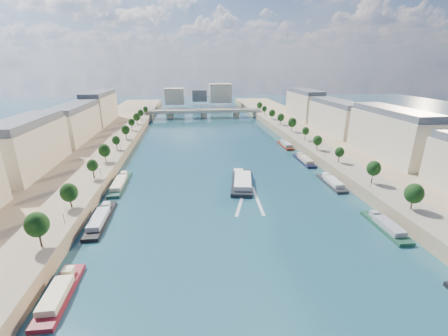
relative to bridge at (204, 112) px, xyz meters
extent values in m
plane|color=#0D2B39|center=(0.00, -139.28, -5.08)|extent=(700.00, 700.00, 0.00)
cube|color=#9E8460|center=(-72.00, -139.28, -2.58)|extent=(44.00, 520.00, 5.00)
cube|color=#9E8460|center=(72.00, -139.28, -2.58)|extent=(44.00, 520.00, 5.00)
cube|color=gray|center=(-57.00, -139.28, -0.03)|extent=(14.00, 520.00, 0.10)
cube|color=gray|center=(57.00, -139.28, -0.03)|extent=(14.00, 520.00, 0.10)
cylinder|color=#382B1E|center=(-55.00, -221.28, 1.83)|extent=(0.50, 0.50, 3.82)
ellipsoid|color=black|center=(-55.00, -221.28, 5.42)|extent=(4.80, 4.80, 5.52)
cylinder|color=#382B1E|center=(-55.00, -197.28, 1.83)|extent=(0.50, 0.50, 3.82)
ellipsoid|color=black|center=(-55.00, -197.28, 5.42)|extent=(4.80, 4.80, 5.52)
cylinder|color=#382B1E|center=(-55.00, -173.28, 1.83)|extent=(0.50, 0.50, 3.82)
ellipsoid|color=black|center=(-55.00, -173.28, 5.42)|extent=(4.80, 4.80, 5.52)
cylinder|color=#382B1E|center=(-55.00, -149.28, 1.83)|extent=(0.50, 0.50, 3.82)
ellipsoid|color=black|center=(-55.00, -149.28, 5.42)|extent=(4.80, 4.80, 5.52)
cylinder|color=#382B1E|center=(-55.00, -125.28, 1.83)|extent=(0.50, 0.50, 3.82)
ellipsoid|color=black|center=(-55.00, -125.28, 5.42)|extent=(4.80, 4.80, 5.52)
cylinder|color=#382B1E|center=(-55.00, -101.28, 1.83)|extent=(0.50, 0.50, 3.82)
ellipsoid|color=black|center=(-55.00, -101.28, 5.42)|extent=(4.80, 4.80, 5.52)
cylinder|color=#382B1E|center=(-55.00, -77.28, 1.83)|extent=(0.50, 0.50, 3.82)
ellipsoid|color=black|center=(-55.00, -77.28, 5.42)|extent=(4.80, 4.80, 5.52)
cylinder|color=#382B1E|center=(-55.00, -53.28, 1.83)|extent=(0.50, 0.50, 3.82)
ellipsoid|color=black|center=(-55.00, -53.28, 5.42)|extent=(4.80, 4.80, 5.52)
cylinder|color=#382B1E|center=(-55.00, -29.28, 1.83)|extent=(0.50, 0.50, 3.82)
ellipsoid|color=black|center=(-55.00, -29.28, 5.42)|extent=(4.80, 4.80, 5.52)
cylinder|color=#382B1E|center=(-55.00, -5.28, 1.83)|extent=(0.50, 0.50, 3.82)
ellipsoid|color=black|center=(-55.00, -5.28, 5.42)|extent=(4.80, 4.80, 5.52)
cylinder|color=#382B1E|center=(55.00, -213.28, 1.83)|extent=(0.50, 0.50, 3.82)
ellipsoid|color=black|center=(55.00, -213.28, 5.42)|extent=(4.80, 4.80, 5.52)
cylinder|color=#382B1E|center=(55.00, -189.28, 1.83)|extent=(0.50, 0.50, 3.82)
ellipsoid|color=black|center=(55.00, -189.28, 5.42)|extent=(4.80, 4.80, 5.52)
cylinder|color=#382B1E|center=(55.00, -165.28, 1.83)|extent=(0.50, 0.50, 3.82)
ellipsoid|color=black|center=(55.00, -165.28, 5.42)|extent=(4.80, 4.80, 5.52)
cylinder|color=#382B1E|center=(55.00, -141.28, 1.83)|extent=(0.50, 0.50, 3.82)
ellipsoid|color=black|center=(55.00, -141.28, 5.42)|extent=(4.80, 4.80, 5.52)
cylinder|color=#382B1E|center=(55.00, -117.28, 1.83)|extent=(0.50, 0.50, 3.82)
ellipsoid|color=black|center=(55.00, -117.28, 5.42)|extent=(4.80, 4.80, 5.52)
cylinder|color=#382B1E|center=(55.00, -93.28, 1.83)|extent=(0.50, 0.50, 3.82)
ellipsoid|color=black|center=(55.00, -93.28, 5.42)|extent=(4.80, 4.80, 5.52)
cylinder|color=#382B1E|center=(55.00, -69.28, 1.83)|extent=(0.50, 0.50, 3.82)
ellipsoid|color=black|center=(55.00, -69.28, 5.42)|extent=(4.80, 4.80, 5.52)
cylinder|color=#382B1E|center=(55.00, -45.28, 1.83)|extent=(0.50, 0.50, 3.82)
ellipsoid|color=black|center=(55.00, -45.28, 5.42)|extent=(4.80, 4.80, 5.52)
cylinder|color=#382B1E|center=(55.00, -21.28, 1.83)|extent=(0.50, 0.50, 3.82)
ellipsoid|color=black|center=(55.00, -21.28, 5.42)|extent=(4.80, 4.80, 5.52)
cylinder|color=#382B1E|center=(55.00, 2.72, 1.83)|extent=(0.50, 0.50, 3.82)
ellipsoid|color=black|center=(55.00, 2.72, 5.42)|extent=(4.80, 4.80, 5.52)
cylinder|color=black|center=(-52.50, -209.28, 1.92)|extent=(0.14, 0.14, 4.00)
sphere|color=#FFE5B2|center=(-52.50, -209.28, 4.02)|extent=(0.36, 0.36, 0.36)
cylinder|color=black|center=(-52.50, -169.28, 1.92)|extent=(0.14, 0.14, 4.00)
sphere|color=#FFE5B2|center=(-52.50, -169.28, 4.02)|extent=(0.36, 0.36, 0.36)
cylinder|color=black|center=(-52.50, -129.28, 1.92)|extent=(0.14, 0.14, 4.00)
sphere|color=#FFE5B2|center=(-52.50, -129.28, 4.02)|extent=(0.36, 0.36, 0.36)
cylinder|color=black|center=(-52.50, -89.28, 1.92)|extent=(0.14, 0.14, 4.00)
sphere|color=#FFE5B2|center=(-52.50, -89.28, 4.02)|extent=(0.36, 0.36, 0.36)
cylinder|color=black|center=(-52.50, -49.28, 1.92)|extent=(0.14, 0.14, 4.00)
sphere|color=#FFE5B2|center=(-52.50, -49.28, 4.02)|extent=(0.36, 0.36, 0.36)
cylinder|color=black|center=(52.50, -194.28, 1.92)|extent=(0.14, 0.14, 4.00)
sphere|color=#FFE5B2|center=(52.50, -194.28, 4.02)|extent=(0.36, 0.36, 0.36)
cylinder|color=black|center=(52.50, -154.28, 1.92)|extent=(0.14, 0.14, 4.00)
sphere|color=#FFE5B2|center=(52.50, -154.28, 4.02)|extent=(0.36, 0.36, 0.36)
cylinder|color=black|center=(52.50, -114.28, 1.92)|extent=(0.14, 0.14, 4.00)
sphere|color=#FFE5B2|center=(52.50, -114.28, 4.02)|extent=(0.36, 0.36, 0.36)
cylinder|color=black|center=(52.50, -74.28, 1.92)|extent=(0.14, 0.14, 4.00)
sphere|color=#FFE5B2|center=(52.50, -74.28, 4.02)|extent=(0.36, 0.36, 0.36)
cylinder|color=black|center=(52.50, -34.28, 1.92)|extent=(0.14, 0.14, 4.00)
sphere|color=#FFE5B2|center=(52.50, -34.28, 4.02)|extent=(0.36, 0.36, 0.36)
cube|color=beige|center=(-85.00, -156.28, 9.92)|extent=(16.00, 52.00, 20.00)
cube|color=#474C54|center=(-85.00, -156.28, 21.52)|extent=(14.72, 50.44, 3.20)
cube|color=beige|center=(-85.00, -98.28, 9.92)|extent=(16.00, 52.00, 20.00)
cube|color=#474C54|center=(-85.00, -98.28, 21.52)|extent=(14.72, 50.44, 3.20)
cube|color=beige|center=(-85.00, -40.28, 9.92)|extent=(16.00, 52.00, 20.00)
cube|color=#474C54|center=(-85.00, -40.28, 21.52)|extent=(14.72, 50.44, 3.20)
cube|color=beige|center=(85.00, -156.28, 9.92)|extent=(16.00, 52.00, 20.00)
cube|color=#474C54|center=(85.00, -156.28, 21.52)|extent=(14.72, 50.44, 3.20)
cube|color=beige|center=(85.00, -98.28, 9.92)|extent=(16.00, 52.00, 20.00)
cube|color=#474C54|center=(85.00, -98.28, 21.52)|extent=(14.72, 50.44, 3.20)
cube|color=beige|center=(85.00, -40.28, 9.92)|extent=(16.00, 52.00, 20.00)
cube|color=#474C54|center=(85.00, -40.28, 21.52)|extent=(14.72, 50.44, 3.20)
cube|color=beige|center=(-30.00, 70.72, 8.92)|extent=(22.00, 18.00, 18.00)
cube|color=beige|center=(25.00, 80.72, 10.92)|extent=(26.00, 20.00, 22.00)
cube|color=#474C54|center=(0.00, 95.72, 6.92)|extent=(18.00, 16.00, 14.00)
cube|color=#C1B79E|center=(0.00, 0.00, 1.12)|extent=(112.00, 11.00, 2.20)
cube|color=#C1B79E|center=(0.00, -5.00, 2.62)|extent=(112.00, 0.80, 0.90)
cube|color=#C1B79E|center=(0.00, 5.00, 2.62)|extent=(112.00, 0.80, 0.90)
cylinder|color=#C1B79E|center=(-32.00, 0.00, -2.58)|extent=(6.40, 6.40, 5.00)
cylinder|color=#C1B79E|center=(0.00, 0.00, -2.58)|extent=(6.40, 6.40, 5.00)
cylinder|color=#C1B79E|center=(32.00, 0.00, -2.58)|extent=(6.40, 6.40, 5.00)
cube|color=#C1B79E|center=(-52.00, 0.00, -2.58)|extent=(6.00, 12.00, 5.00)
cube|color=#C1B79E|center=(52.00, 0.00, -2.58)|extent=(6.00, 12.00, 5.00)
cube|color=black|center=(6.88, -172.26, -4.61)|extent=(13.83, 31.13, 2.15)
cube|color=white|center=(6.88, -174.67, -2.57)|extent=(10.42, 20.50, 1.93)
cube|color=white|center=(6.88, -163.24, -2.64)|extent=(4.87, 4.32, 1.80)
cube|color=silver|center=(3.68, -189.26, -5.06)|extent=(8.87, 25.18, 0.04)
cube|color=silver|center=(10.08, -189.26, -5.06)|extent=(2.69, 26.03, 0.04)
cube|color=maroon|center=(-45.50, -233.85, -4.78)|extent=(5.00, 20.09, 1.80)
cube|color=beige|center=(-45.50, -235.46, -3.08)|extent=(4.10, 11.05, 1.60)
cube|color=beige|center=(-45.50, -227.83, -2.98)|extent=(2.50, 2.41, 1.80)
cube|color=black|center=(-45.50, -199.27, -4.78)|extent=(5.00, 25.73, 1.80)
cube|color=#B0B4BC|center=(-45.50, -201.33, -3.08)|extent=(4.10, 14.15, 1.60)
cube|color=#B0B4BC|center=(-45.50, -191.55, -2.98)|extent=(2.50, 3.09, 1.80)
cube|color=#1A4238|center=(-45.50, -167.71, -4.78)|extent=(5.00, 28.52, 1.80)
cube|color=beige|center=(-45.50, -169.99, -3.08)|extent=(4.10, 15.69, 1.60)
cube|color=beige|center=(-45.50, -159.15, -2.98)|extent=(2.50, 3.42, 1.80)
cube|color=#1D4933|center=(45.50, -215.22, -4.78)|extent=(5.00, 20.45, 1.80)
cube|color=#94929A|center=(45.50, -216.85, -3.08)|extent=(4.10, 11.25, 1.60)
cube|color=#94929A|center=(45.50, -209.08, -2.98)|extent=(2.50, 2.45, 1.80)
cube|color=#29292C|center=(45.50, -177.99, -4.78)|extent=(5.00, 20.80, 1.80)
cube|color=silver|center=(45.50, -179.66, -3.08)|extent=(4.10, 11.44, 1.60)
cube|color=silver|center=(45.50, -171.75, -2.98)|extent=(2.50, 2.50, 1.80)
cube|color=black|center=(45.50, -145.78, -4.78)|extent=(5.00, 22.65, 1.80)
cube|color=beige|center=(45.50, -147.59, -3.08)|extent=(4.10, 12.46, 1.60)
cube|color=beige|center=(45.50, -138.98, -2.98)|extent=(2.50, 2.72, 1.80)
cube|color=#632411|center=(45.50, -113.83, -4.78)|extent=(5.00, 20.43, 1.80)
cube|color=#A6ACB2|center=(45.50, -115.46, -3.08)|extent=(4.10, 11.24, 1.60)
cube|color=#A6ACB2|center=(45.50, -107.70, -2.98)|extent=(2.50, 2.45, 1.80)
camera|label=1|loc=(-15.33, -291.94, 44.45)|focal=24.00mm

